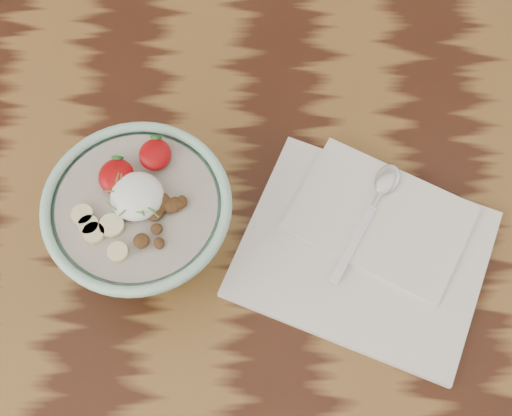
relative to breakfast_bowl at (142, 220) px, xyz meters
The scene contains 4 objects.
table 23.45cm from the breakfast_bowl, 21.02° to the left, with size 160.00×90.00×75.00cm.
breakfast_bowl is the anchor object (origin of this frame).
napkin 27.04cm from the breakfast_bowl, ahead, with size 34.65×31.54×1.74cm.
spoon 28.91cm from the breakfast_bowl, 12.28° to the left, with size 9.91×16.60×0.92cm.
Camera 1 is at (-2.17, -37.90, 155.77)cm, focal length 50.00 mm.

